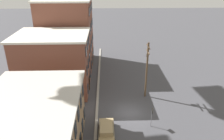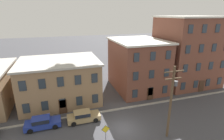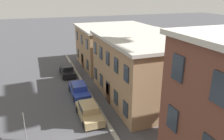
# 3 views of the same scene
# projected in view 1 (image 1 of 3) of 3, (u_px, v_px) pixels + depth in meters

# --- Properties ---
(ground_plane) EXTENTS (200.00, 200.00, 0.00)m
(ground_plane) POSITION_uv_depth(u_px,v_px,m) (129.00, 113.00, 30.18)
(ground_plane) COLOR #424247
(kerb_strip) EXTENTS (56.00, 0.36, 0.16)m
(kerb_strip) POSITION_uv_depth(u_px,v_px,m) (97.00, 113.00, 30.02)
(kerb_strip) COLOR #9E998E
(kerb_strip) RESTS_ON ground_plane
(apartment_midblock) EXTENTS (12.48, 9.54, 6.93)m
(apartment_midblock) POSITION_uv_depth(u_px,v_px,m) (34.00, 127.00, 22.07)
(apartment_midblock) COLOR #9E7A56
(apartment_midblock) RESTS_ON ground_plane
(apartment_far) EXTENTS (8.98, 11.17, 9.43)m
(apartment_far) POSITION_uv_depth(u_px,v_px,m) (54.00, 63.00, 34.55)
(apartment_far) COLOR brown
(apartment_far) RESTS_ON ground_plane
(apartment_annex) EXTENTS (11.66, 9.97, 13.54)m
(apartment_annex) POSITION_uv_depth(u_px,v_px,m) (68.00, 33.00, 43.54)
(apartment_annex) COLOR brown
(apartment_annex) RESTS_ON ground_plane
(car_tan) EXTENTS (4.40, 1.92, 1.43)m
(car_tan) POSITION_uv_depth(u_px,v_px,m) (106.00, 131.00, 25.68)
(car_tan) COLOR tan
(car_tan) RESTS_ON ground_plane
(caution_sign) EXTENTS (0.94, 0.08, 2.74)m
(caution_sign) POSITION_uv_depth(u_px,v_px,m) (152.00, 114.00, 26.87)
(caution_sign) COLOR slate
(caution_sign) RESTS_ON ground_plane
(utility_pole) EXTENTS (2.40, 0.44, 8.74)m
(utility_pole) POSITION_uv_depth(u_px,v_px,m) (147.00, 67.00, 32.47)
(utility_pole) COLOR brown
(utility_pole) RESTS_ON ground_plane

